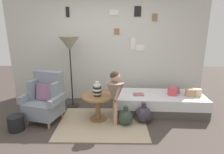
{
  "coord_description": "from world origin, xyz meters",
  "views": [
    {
      "loc": [
        0.21,
        -2.58,
        1.82
      ],
      "look_at": [
        0.15,
        0.95,
        0.85
      ],
      "focal_mm": 29.37,
      "sensor_mm": 36.0,
      "label": 1
    }
  ],
  "objects_px": {
    "book_on_daybed": "(138,94)",
    "demijohn_far": "(143,114)",
    "magazine_basket": "(16,123)",
    "floor_lamp": "(69,46)",
    "armchair": "(45,99)",
    "vase_striped": "(97,90)",
    "side_table": "(98,102)",
    "demijohn_near": "(125,117)",
    "daybed": "(159,103)",
    "person_child": "(115,91)"
  },
  "relations": [
    {
      "from": "book_on_daybed",
      "to": "demijohn_far",
      "type": "distance_m",
      "value": 0.5
    },
    {
      "from": "magazine_basket",
      "to": "floor_lamp",
      "type": "bearing_deg",
      "value": 53.31
    },
    {
      "from": "armchair",
      "to": "vase_striped",
      "type": "bearing_deg",
      "value": -0.18
    },
    {
      "from": "side_table",
      "to": "demijohn_far",
      "type": "distance_m",
      "value": 0.93
    },
    {
      "from": "floor_lamp",
      "to": "magazine_basket",
      "type": "bearing_deg",
      "value": -126.69
    },
    {
      "from": "vase_striped",
      "to": "demijohn_near",
      "type": "height_order",
      "value": "vase_striped"
    },
    {
      "from": "armchair",
      "to": "daybed",
      "type": "xyz_separation_m",
      "value": [
        2.36,
        0.4,
        -0.24
      ]
    },
    {
      "from": "armchair",
      "to": "demijohn_far",
      "type": "relative_size",
      "value": 2.39
    },
    {
      "from": "magazine_basket",
      "to": "side_table",
      "type": "bearing_deg",
      "value": 16.31
    },
    {
      "from": "floor_lamp",
      "to": "demijohn_far",
      "type": "height_order",
      "value": "floor_lamp"
    },
    {
      "from": "vase_striped",
      "to": "book_on_daybed",
      "type": "relative_size",
      "value": 1.32
    },
    {
      "from": "armchair",
      "to": "book_on_daybed",
      "type": "xyz_separation_m",
      "value": [
        1.89,
        0.35,
        -0.02
      ]
    },
    {
      "from": "side_table",
      "to": "demijohn_near",
      "type": "xyz_separation_m",
      "value": [
        0.54,
        -0.19,
        -0.23
      ]
    },
    {
      "from": "armchair",
      "to": "magazine_basket",
      "type": "height_order",
      "value": "armchair"
    },
    {
      "from": "side_table",
      "to": "book_on_daybed",
      "type": "xyz_separation_m",
      "value": [
        0.85,
        0.34,
        0.04
      ]
    },
    {
      "from": "side_table",
      "to": "demijohn_near",
      "type": "relative_size",
      "value": 1.66
    },
    {
      "from": "book_on_daybed",
      "to": "demijohn_far",
      "type": "height_order",
      "value": "book_on_daybed"
    },
    {
      "from": "armchair",
      "to": "floor_lamp",
      "type": "bearing_deg",
      "value": 59.61
    },
    {
      "from": "side_table",
      "to": "magazine_basket",
      "type": "bearing_deg",
      "value": -163.69
    },
    {
      "from": "book_on_daybed",
      "to": "magazine_basket",
      "type": "bearing_deg",
      "value": -161.58
    },
    {
      "from": "demijohn_far",
      "to": "book_on_daybed",
      "type": "bearing_deg",
      "value": 96.9
    },
    {
      "from": "side_table",
      "to": "book_on_daybed",
      "type": "relative_size",
      "value": 2.85
    },
    {
      "from": "floor_lamp",
      "to": "person_child",
      "type": "relative_size",
      "value": 1.53
    },
    {
      "from": "book_on_daybed",
      "to": "demijohn_far",
      "type": "xyz_separation_m",
      "value": [
        0.05,
        -0.43,
        -0.25
      ]
    },
    {
      "from": "vase_striped",
      "to": "demijohn_near",
      "type": "bearing_deg",
      "value": -17.87
    },
    {
      "from": "demijohn_far",
      "to": "magazine_basket",
      "type": "height_order",
      "value": "demijohn_far"
    },
    {
      "from": "side_table",
      "to": "vase_striped",
      "type": "height_order",
      "value": "vase_striped"
    },
    {
      "from": "book_on_daybed",
      "to": "demijohn_near",
      "type": "distance_m",
      "value": 0.67
    },
    {
      "from": "book_on_daybed",
      "to": "demijohn_far",
      "type": "bearing_deg",
      "value": -83.1
    },
    {
      "from": "daybed",
      "to": "vase_striped",
      "type": "height_order",
      "value": "vase_striped"
    },
    {
      "from": "vase_striped",
      "to": "armchair",
      "type": "bearing_deg",
      "value": 179.82
    },
    {
      "from": "floor_lamp",
      "to": "demijohn_far",
      "type": "relative_size",
      "value": 4.0
    },
    {
      "from": "book_on_daybed",
      "to": "magazine_basket",
      "type": "distance_m",
      "value": 2.44
    },
    {
      "from": "floor_lamp",
      "to": "book_on_daybed",
      "type": "xyz_separation_m",
      "value": [
        1.5,
        -0.3,
        -1.01
      ]
    },
    {
      "from": "person_child",
      "to": "book_on_daybed",
      "type": "bearing_deg",
      "value": 45.99
    },
    {
      "from": "book_on_daybed",
      "to": "armchair",
      "type": "bearing_deg",
      "value": -169.46
    },
    {
      "from": "vase_striped",
      "to": "book_on_daybed",
      "type": "bearing_deg",
      "value": 22.5
    },
    {
      "from": "vase_striped",
      "to": "person_child",
      "type": "bearing_deg",
      "value": -25.51
    },
    {
      "from": "vase_striped",
      "to": "floor_lamp",
      "type": "distance_m",
      "value": 1.21
    },
    {
      "from": "side_table",
      "to": "vase_striped",
      "type": "bearing_deg",
      "value": -115.4
    },
    {
      "from": "side_table",
      "to": "armchair",
      "type": "bearing_deg",
      "value": -179.48
    },
    {
      "from": "demijohn_near",
      "to": "magazine_basket",
      "type": "height_order",
      "value": "demijohn_near"
    },
    {
      "from": "side_table",
      "to": "magazine_basket",
      "type": "xyz_separation_m",
      "value": [
        -1.45,
        -0.42,
        -0.24
      ]
    },
    {
      "from": "side_table",
      "to": "demijohn_far",
      "type": "relative_size",
      "value": 1.55
    },
    {
      "from": "book_on_daybed",
      "to": "magazine_basket",
      "type": "height_order",
      "value": "book_on_daybed"
    },
    {
      "from": "demijohn_near",
      "to": "demijohn_far",
      "type": "xyz_separation_m",
      "value": [
        0.36,
        0.1,
        0.01
      ]
    },
    {
      "from": "person_child",
      "to": "magazine_basket",
      "type": "relative_size",
      "value": 3.77
    },
    {
      "from": "vase_striped",
      "to": "floor_lamp",
      "type": "height_order",
      "value": "floor_lamp"
    },
    {
      "from": "floor_lamp",
      "to": "person_child",
      "type": "height_order",
      "value": "floor_lamp"
    },
    {
      "from": "daybed",
      "to": "side_table",
      "type": "distance_m",
      "value": 1.39
    }
  ]
}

